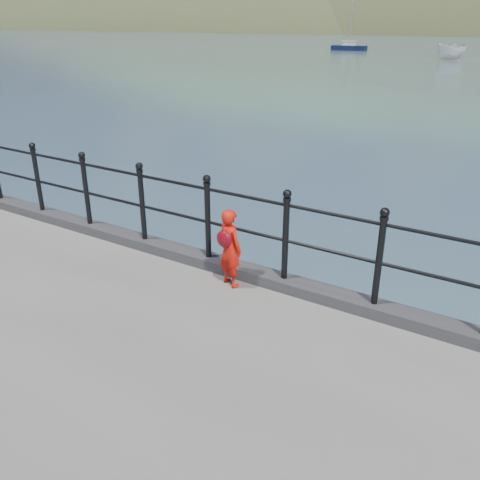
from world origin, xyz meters
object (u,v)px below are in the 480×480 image
Objects in this scene: child at (230,247)px; sailboat_left at (349,48)px; railing at (245,220)px; launch_white at (451,52)px.

sailboat_left is (-26.47, 72.81, -1.20)m from child.
launch_white is (-9.31, 59.46, -0.90)m from railing.
child is 77.48m from sailboat_left.
child is 60.48m from launch_white.
launch_white is 0.63× the size of sailboat_left.
railing reaches higher than child.
railing is 77.23m from sailboat_left.
railing reaches higher than launch_white.
railing is at bearing -75.06° from sailboat_left.
child is at bearing -98.66° from railing.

